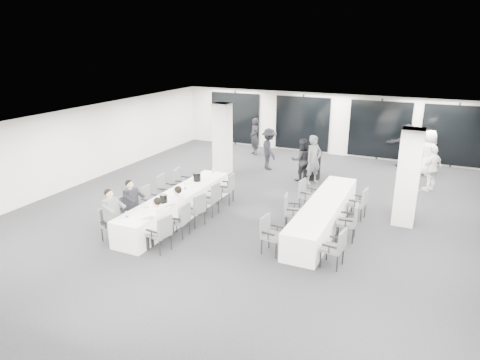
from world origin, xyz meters
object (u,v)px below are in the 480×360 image
(standing_guest_f, at_px, (407,143))
(ice_bucket_far, at_px, (197,177))
(chair_main_left_far, at_px, (181,181))
(standing_guest_b, at_px, (301,157))
(chair_main_right_second, at_px, (182,218))
(chair_side_right_mid, at_px, (350,220))
(chair_main_right_mid, at_px, (197,208))
(cocktail_table, at_px, (312,165))
(banquet_table_main, at_px, (178,206))
(standing_guest_h, at_px, (410,184))
(chair_main_right_fourth, at_px, (212,197))
(chair_side_left_far, at_px, (306,193))
(standing_guest_a, at_px, (314,157))
(chair_side_left_mid, at_px, (291,209))
(standing_guest_d, at_px, (432,165))
(chair_side_right_far, at_px, (360,202))
(chair_main_left_mid, at_px, (149,199))
(chair_main_right_near, at_px, (161,231))
(ice_bucket_near, at_px, (163,199))
(standing_guest_c, at_px, (269,146))
(standing_guest_g, at_px, (255,134))
(banquet_table_side, at_px, (323,214))
(standing_guest_e, at_px, (429,150))
(chair_side_right_near, at_px, (336,246))
(chair_main_left_fourth, at_px, (165,189))
(chair_side_left_near, at_px, (270,232))
(chair_main_left_near, at_px, (109,222))

(standing_guest_f, bearing_deg, ice_bucket_far, 37.12)
(chair_main_left_far, height_order, standing_guest_b, standing_guest_b)
(chair_main_right_second, xyz_separation_m, chair_side_right_mid, (4.14, 1.69, 0.04))
(chair_main_right_second, height_order, chair_main_right_mid, chair_main_right_mid)
(chair_main_right_mid, bearing_deg, standing_guest_b, -0.70)
(cocktail_table, relative_size, chair_main_right_second, 1.12)
(banquet_table_main, relative_size, standing_guest_h, 2.78)
(chair_main_right_fourth, bearing_deg, chair_side_left_far, -56.95)
(standing_guest_a, bearing_deg, chair_side_left_mid, -139.96)
(chair_side_left_far, height_order, standing_guest_d, standing_guest_d)
(chair_side_right_far, bearing_deg, chair_main_left_far, 103.62)
(chair_main_left_mid, xyz_separation_m, chair_main_left_far, (-0.00, 1.80, 0.04))
(standing_guest_f, bearing_deg, chair_main_right_second, 48.82)
(chair_main_right_near, distance_m, standing_guest_f, 11.68)
(banquet_table_main, bearing_deg, standing_guest_b, 65.28)
(chair_main_left_mid, relative_size, chair_side_right_far, 0.98)
(chair_side_left_mid, bearing_deg, ice_bucket_near, -78.31)
(chair_side_right_mid, distance_m, standing_guest_a, 4.79)
(standing_guest_c, distance_m, standing_guest_f, 5.74)
(standing_guest_f, bearing_deg, standing_guest_a, 37.54)
(chair_side_right_far, bearing_deg, chair_side_left_mid, 138.21)
(standing_guest_b, bearing_deg, chair_main_left_mid, 21.06)
(banquet_table_main, xyz_separation_m, standing_guest_g, (-0.80, 7.82, 0.59))
(banquet_table_main, height_order, chair_side_right_far, chair_side_right_far)
(banquet_table_side, xyz_separation_m, standing_guest_h, (2.08, 2.21, 0.53))
(standing_guest_e, distance_m, standing_guest_g, 7.40)
(chair_side_right_near, bearing_deg, ice_bucket_far, 72.58)
(chair_main_left_fourth, xyz_separation_m, chair_side_right_near, (5.81, -1.58, -0.04))
(chair_main_left_mid, relative_size, chair_main_right_fourth, 0.93)
(chair_side_left_near, bearing_deg, banquet_table_side, 164.70)
(chair_main_right_near, xyz_separation_m, chair_side_left_mid, (2.47, 2.76, 0.00))
(chair_main_right_near, xyz_separation_m, chair_side_right_near, (4.13, 1.05, -0.01))
(chair_main_left_far, height_order, chair_main_right_second, chair_main_left_far)
(chair_main_right_second, relative_size, chair_side_right_near, 0.98)
(chair_side_left_near, bearing_deg, chair_main_left_near, -68.60)
(chair_side_right_far, bearing_deg, chair_side_left_near, 159.06)
(chair_main_right_near, height_order, standing_guest_e, standing_guest_e)
(chair_main_right_mid, bearing_deg, chair_main_right_fourth, 14.37)
(standing_guest_g, bearing_deg, standing_guest_c, -8.31)
(chair_main_left_near, height_order, chair_side_left_mid, chair_side_left_mid)
(chair_main_right_mid, bearing_deg, standing_guest_d, -29.52)
(chair_main_right_mid, height_order, chair_side_left_near, chair_side_left_near)
(standing_guest_h, height_order, ice_bucket_near, standing_guest_h)
(chair_side_right_far, bearing_deg, chair_main_right_near, 142.80)
(banquet_table_side, bearing_deg, standing_guest_b, 115.77)
(banquet_table_main, bearing_deg, chair_side_left_far, 34.28)
(banquet_table_main, xyz_separation_m, chair_main_right_near, (0.83, -2.03, 0.18))
(banquet_table_side, bearing_deg, standing_guest_f, 77.87)
(chair_side_left_mid, bearing_deg, banquet_table_main, -90.61)
(chair_main_left_mid, bearing_deg, standing_guest_f, 145.68)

